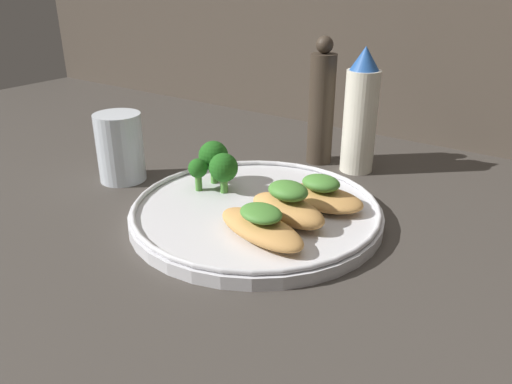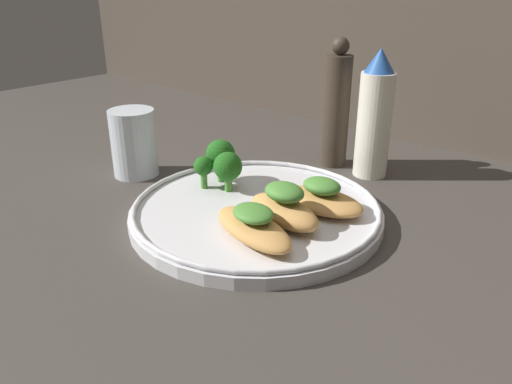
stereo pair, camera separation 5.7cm
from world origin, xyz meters
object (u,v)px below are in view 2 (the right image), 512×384
Objects in this scene: plate at (256,211)px; pepper_grinder at (336,108)px; broccoli_bunch at (221,161)px; sauce_bottle at (375,117)px; drinking_glass at (134,143)px.

plate is 1.59× the size of pepper_grinder.
broccoli_bunch is (-7.57, 1.90, 3.74)cm from plate.
sauce_bottle is at bearing 0.00° from pepper_grinder.
broccoli_bunch is 14.64cm from drinking_glass.
drinking_glass is (-14.37, -2.77, -0.07)cm from broccoli_bunch.
pepper_grinder is (-6.14, -0.00, 0.16)cm from sauce_bottle.
drinking_glass is (-21.94, -0.87, 3.67)cm from plate.
plate is 22.47cm from sauce_bottle.
pepper_grinder reaches higher than broccoli_bunch.
plate is at bearing -97.84° from sauce_bottle.
plate is 3.13× the size of drinking_glass.
plate is at bearing -14.09° from broccoli_bunch.
pepper_grinder is at bearing 49.51° from drinking_glass.
sauce_bottle is at bearing 61.33° from broccoli_bunch.
pepper_grinder reaches higher than sauce_bottle.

